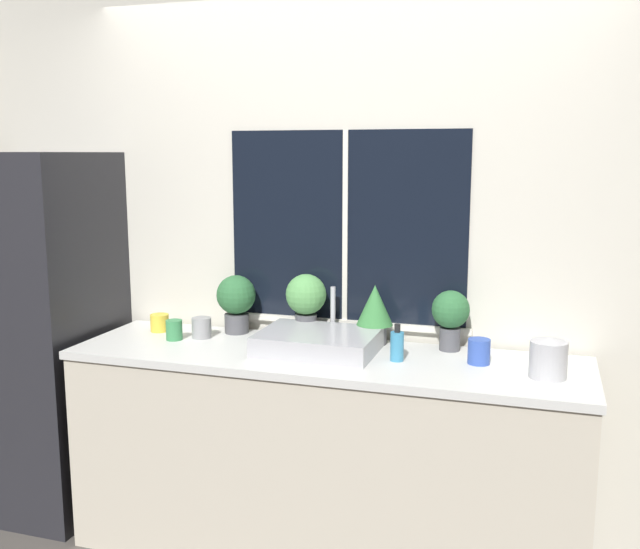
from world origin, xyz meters
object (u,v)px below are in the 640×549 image
at_px(mug_green, 174,330).
at_px(kettle, 548,358).
at_px(soap_bottle, 397,346).
at_px(potted_plant_far_left, 236,299).
at_px(refrigerator, 42,333).
at_px(mug_grey, 202,328).
at_px(mug_yellow, 160,323).
at_px(potted_plant_far_right, 451,314).
at_px(potted_plant_center_right, 375,310).
at_px(mug_blue, 479,351).
at_px(sink, 318,342).
at_px(potted_plant_center_left, 306,299).

bearing_deg(mug_green, kettle, -2.28).
bearing_deg(soap_bottle, potted_plant_far_left, 164.50).
bearing_deg(refrigerator, mug_grey, 3.29).
bearing_deg(mug_yellow, potted_plant_far_right, 3.59).
distance_m(soap_bottle, mug_yellow, 1.22).
distance_m(mug_grey, mug_yellow, 0.26).
xyz_separation_m(potted_plant_far_right, kettle, (0.41, -0.28, -0.09)).
bearing_deg(kettle, refrigerator, 177.90).
distance_m(potted_plant_center_right, mug_grey, 0.82).
distance_m(potted_plant_far_left, mug_yellow, 0.40).
xyz_separation_m(mug_green, mug_blue, (1.39, 0.04, 0.01)).
bearing_deg(refrigerator, potted_plant_center_right, 6.42).
xyz_separation_m(potted_plant_far_left, mug_blue, (1.17, -0.17, -0.11)).
height_order(sink, mug_grey, sink).
bearing_deg(mug_blue, potted_plant_center_right, 160.54).
xyz_separation_m(potted_plant_far_right, mug_green, (-1.25, -0.21, -0.12)).
xyz_separation_m(potted_plant_center_left, potted_plant_far_right, (0.67, 0.00, -0.02)).
height_order(soap_bottle, mug_grey, soap_bottle).
bearing_deg(refrigerator, potted_plant_far_left, 10.81).
height_order(mug_green, kettle, kettle).
relative_size(potted_plant_far_right, soap_bottle, 1.70).
distance_m(soap_bottle, kettle, 0.61).
xyz_separation_m(refrigerator, mug_green, (0.76, -0.02, 0.08)).
relative_size(refrigerator, mug_blue, 17.21).
distance_m(refrigerator, kettle, 2.43).
height_order(soap_bottle, kettle, kettle).
bearing_deg(mug_grey, potted_plant_center_left, 16.29).
relative_size(sink, mug_green, 5.45).
distance_m(potted_plant_far_left, mug_grey, 0.22).
distance_m(mug_blue, mug_yellow, 1.54).
distance_m(potted_plant_center_right, mug_blue, 0.52).
bearing_deg(potted_plant_center_right, mug_blue, -19.46).
relative_size(potted_plant_center_right, potted_plant_far_right, 1.02).
relative_size(potted_plant_far_left, kettle, 1.75).
relative_size(mug_grey, kettle, 0.60).
bearing_deg(potted_plant_center_right, mug_green, -166.91).
bearing_deg(refrigerator, mug_yellow, 9.29).
distance_m(potted_plant_far_right, mug_blue, 0.25).
relative_size(refrigerator, potted_plant_far_left, 6.37).
height_order(sink, mug_green, sink).
bearing_deg(potted_plant_center_right, potted_plant_far_right, 0.00).
distance_m(refrigerator, potted_plant_far_left, 1.02).
distance_m(mug_green, mug_blue, 1.39).
xyz_separation_m(sink, mug_grey, (-0.60, 0.06, 0.00)).
distance_m(sink, potted_plant_far_left, 0.54).
xyz_separation_m(potted_plant_center_left, potted_plant_center_right, (0.33, 0.00, -0.03)).
relative_size(potted_plant_center_right, mug_blue, 2.62).
height_order(sink, potted_plant_center_left, potted_plant_center_left).
relative_size(sink, kettle, 3.15).
distance_m(potted_plant_far_left, kettle, 1.47).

